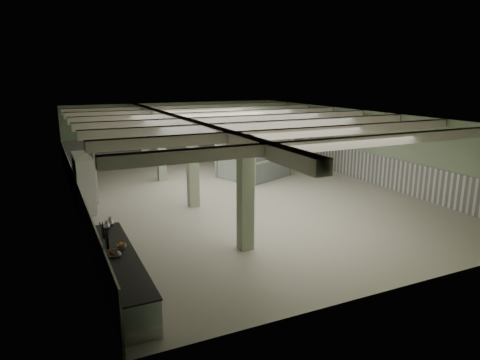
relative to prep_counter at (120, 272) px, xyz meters
name	(u,v)px	position (x,y,z in m)	size (l,w,h in m)	color
floor	(238,193)	(6.54, 7.00, -0.46)	(20.00, 20.00, 0.00)	#BDB6A6
ceiling	(238,115)	(6.54, 7.00, 3.14)	(14.00, 20.00, 0.02)	white
wall_back	(175,130)	(6.54, 17.00, 1.34)	(14.00, 0.02, 3.60)	#A0B893
wall_front	(406,222)	(6.54, -3.00, 1.34)	(14.00, 0.02, 3.60)	#A0B893
wall_left	(74,169)	(-0.46, 7.00, 1.34)	(0.02, 20.00, 3.60)	#A0B893
wall_right	(359,145)	(13.54, 7.00, 1.34)	(0.02, 20.00, 3.60)	#A0B893
wainscot_left	(77,195)	(-0.44, 7.00, 0.29)	(0.05, 19.90, 1.50)	white
wainscot_right	(358,165)	(13.51, 7.00, 0.29)	(0.05, 19.90, 1.50)	white
wainscot_back	(175,146)	(6.54, 16.97, 0.29)	(13.90, 0.05, 1.50)	white
girder	(184,123)	(4.04, 7.00, 2.92)	(0.45, 19.90, 0.40)	white
beam_a	(345,143)	(6.54, -0.50, 2.96)	(13.90, 0.35, 0.32)	white
beam_b	(299,133)	(6.54, 2.00, 2.96)	(13.90, 0.35, 0.32)	white
beam_c	(264,125)	(6.54, 4.50, 2.96)	(13.90, 0.35, 0.32)	white
beam_d	(238,119)	(6.54, 7.00, 2.96)	(13.90, 0.35, 0.32)	white
beam_e	(217,115)	(6.54, 9.50, 2.96)	(13.90, 0.35, 0.32)	white
beam_f	(200,111)	(6.54, 12.00, 2.96)	(13.90, 0.35, 0.32)	white
beam_g	(186,108)	(6.54, 14.50, 2.96)	(13.90, 0.35, 0.32)	white
column_a	(245,194)	(4.04, 1.00, 1.34)	(0.42, 0.42, 3.60)	#9FAD8C
column_b	(193,164)	(4.04, 6.00, 1.34)	(0.42, 0.42, 3.60)	#9FAD8C
column_c	(161,146)	(4.04, 11.00, 1.34)	(0.42, 0.42, 3.60)	#9FAD8C
column_d	(144,136)	(4.04, 15.00, 1.34)	(0.42, 0.42, 3.60)	#9FAD8C
hook_rail	(103,230)	(-0.39, -0.60, 1.39)	(0.02, 0.02, 1.20)	black
pendant_front	(310,142)	(7.04, 2.00, 2.59)	(0.44, 0.44, 0.22)	#314232
pendant_mid	(243,126)	(7.04, 7.50, 2.59)	(0.44, 0.44, 0.22)	#314232
pendant_back	(205,117)	(7.04, 12.50, 2.59)	(0.44, 0.44, 0.22)	#314232
prep_counter	(120,272)	(0.00, 0.00, 0.00)	(0.90, 5.17, 0.91)	#AEAEB3
pitcher_near	(107,226)	(0.01, 1.99, 0.59)	(0.20, 0.23, 0.30)	#AEAEB3
pitcher_far	(110,222)	(0.15, 2.25, 0.60)	(0.21, 0.25, 0.31)	#AEAEB3
veg_colander	(114,253)	(-0.10, 0.03, 0.52)	(0.37, 0.37, 0.17)	#39393E
orange_bowl	(122,247)	(0.17, 0.48, 0.48)	(0.24, 0.24, 0.09)	#B2B2B7
skillet_near	(107,242)	(-0.34, -0.79, 1.17)	(0.34, 0.34, 0.05)	black
skillet_far	(103,233)	(-0.34, -0.17, 1.17)	(0.30, 0.30, 0.04)	black
walkin_cooler	(84,182)	(-0.08, 7.59, 0.66)	(0.83, 2.44, 2.24)	silver
guard_booth	(255,143)	(8.79, 9.75, 1.38)	(4.27, 4.00, 2.76)	#97B18E
filing_cabinet	(285,162)	(10.47, 9.40, 0.28)	(0.48, 0.68, 1.47)	#5E6252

